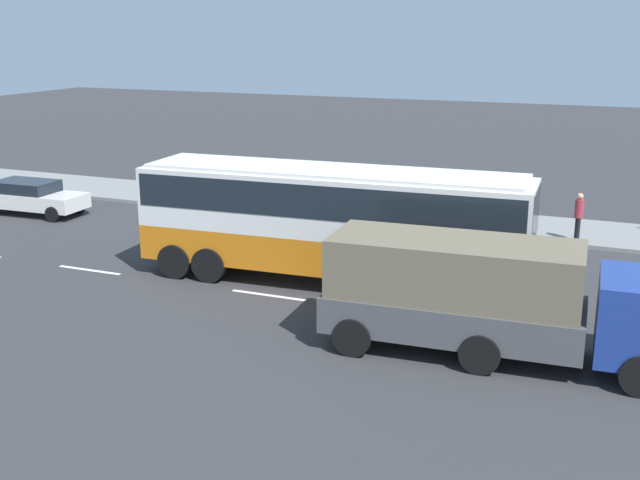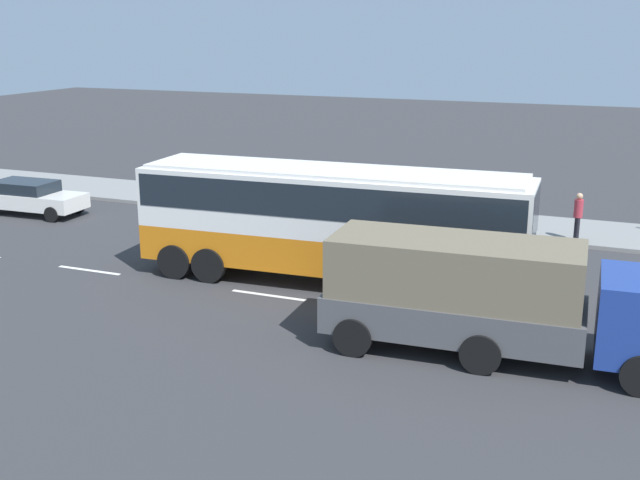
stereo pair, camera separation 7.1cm
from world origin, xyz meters
The scene contains 8 objects.
ground_plane centered at (0.00, 0.00, 0.00)m, with size 120.00×120.00×0.00m, color #333335.
sidewalk_curb centered at (0.00, 8.29, 0.07)m, with size 80.00×4.00×0.15m, color gray.
lane_centreline centered at (0.94, -2.50, 0.00)m, with size 47.59×0.16×0.01m.
coach_bus centered at (-1.39, -0.64, 2.22)m, with size 12.15×3.29×3.59m.
cargo_truck centered at (4.16, -4.38, 1.54)m, with size 8.44×2.93×2.82m.
car_white_minivan centered at (-16.50, 3.03, 0.76)m, with size 4.70×2.00×1.42m.
pedestrian_near_curb centered at (0.83, 8.03, 1.18)m, with size 0.32×0.32×1.77m.
pedestrian_at_crossing centered at (5.33, 6.75, 1.18)m, with size 0.32×0.32×1.78m.
Camera 1 is at (7.08, -22.27, 7.79)m, focal length 43.92 mm.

